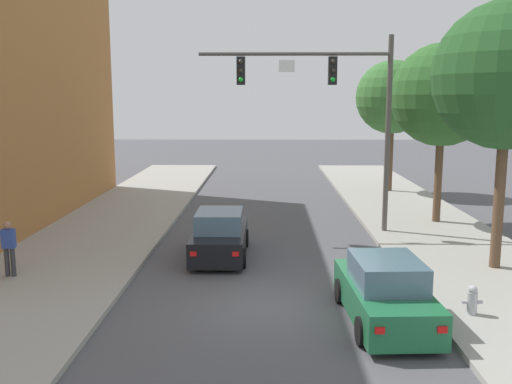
# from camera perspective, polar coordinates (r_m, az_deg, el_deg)

# --- Properties ---
(ground_plane) EXTENTS (120.00, 120.00, 0.00)m
(ground_plane) POSITION_cam_1_polar(r_m,az_deg,el_deg) (14.92, 1.24, -11.40)
(ground_plane) COLOR #4C4C51
(sidewalk_left) EXTENTS (5.00, 60.00, 0.15)m
(sidewalk_left) POSITION_cam_1_polar(r_m,az_deg,el_deg) (16.23, -22.77, -10.13)
(sidewalk_left) COLOR #99968E
(sidewalk_left) RESTS_ON ground
(traffic_signal_mast) EXTENTS (7.33, 0.38, 7.50)m
(traffic_signal_mast) POSITION_cam_1_polar(r_m,az_deg,el_deg) (22.06, 7.83, 9.52)
(traffic_signal_mast) COLOR #514C47
(traffic_signal_mast) RESTS_ON sidewalk_right
(car_lead_black) EXTENTS (1.84, 4.24, 1.60)m
(car_lead_black) POSITION_cam_1_polar(r_m,az_deg,el_deg) (19.16, -3.65, -4.43)
(car_lead_black) COLOR black
(car_lead_black) RESTS_ON ground
(car_following_green) EXTENTS (2.00, 4.32, 1.60)m
(car_following_green) POSITION_cam_1_polar(r_m,az_deg,el_deg) (14.02, 12.82, -9.88)
(car_following_green) COLOR #1E663D
(car_following_green) RESTS_ON ground
(pedestrian_sidewalk_left_walker) EXTENTS (0.36, 0.22, 1.64)m
(pedestrian_sidewalk_left_walker) POSITION_cam_1_polar(r_m,az_deg,el_deg) (18.03, -23.59, -4.99)
(pedestrian_sidewalk_left_walker) COLOR #333338
(pedestrian_sidewalk_left_walker) RESTS_ON sidewalk_left
(fire_hydrant) EXTENTS (0.48, 0.24, 0.72)m
(fire_hydrant) POSITION_cam_1_polar(r_m,az_deg,el_deg) (14.82, 20.91, -10.10)
(fire_hydrant) COLOR #B2B2B7
(fire_hydrant) RESTS_ON sidewalk_right
(street_tree_nearest) EXTENTS (4.38, 4.38, 8.00)m
(street_tree_nearest) POSITION_cam_1_polar(r_m,az_deg,el_deg) (18.46, 23.98, 10.62)
(street_tree_nearest) COLOR brown
(street_tree_nearest) RESTS_ON sidewalk_right
(street_tree_second) EXTENTS (4.22, 4.22, 7.40)m
(street_tree_second) POSITION_cam_1_polar(r_m,az_deg,el_deg) (24.73, 18.24, 9.22)
(street_tree_second) COLOR brown
(street_tree_second) RESTS_ON sidewalk_right
(street_tree_third) EXTENTS (4.03, 4.03, 7.23)m
(street_tree_third) POSITION_cam_1_polar(r_m,az_deg,el_deg) (32.51, 13.54, 9.23)
(street_tree_third) COLOR brown
(street_tree_third) RESTS_ON sidewalk_right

